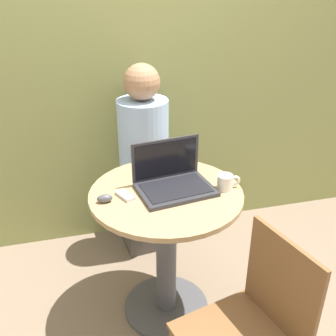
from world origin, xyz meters
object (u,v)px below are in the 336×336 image
at_px(laptop, 173,180).
at_px(chair_empty, 250,334).
at_px(cell_phone, 125,196).
at_px(person_seated, 142,173).

bearing_deg(laptop, chair_empty, -77.81).
bearing_deg(chair_empty, laptop, 102.19).
xyz_separation_m(laptop, chair_empty, (0.14, -0.65, -0.36)).
distance_m(cell_phone, chair_empty, 0.79).
relative_size(laptop, chair_empty, 0.45).
xyz_separation_m(laptop, person_seated, (-0.04, 0.62, -0.27)).
height_order(chair_empty, person_seated, person_seated).
relative_size(cell_phone, person_seated, 0.09).
bearing_deg(cell_phone, person_seated, 72.71).
distance_m(cell_phone, person_seated, 0.72).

